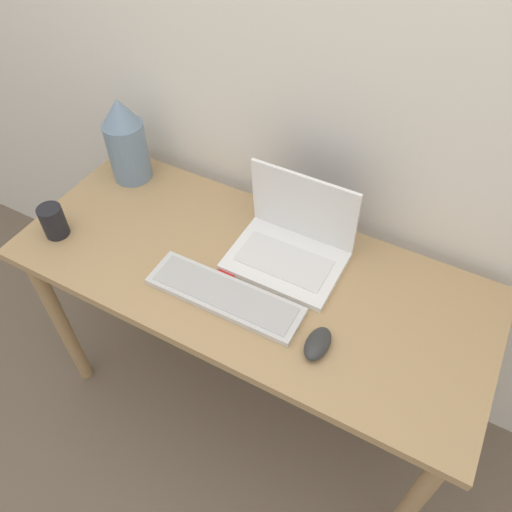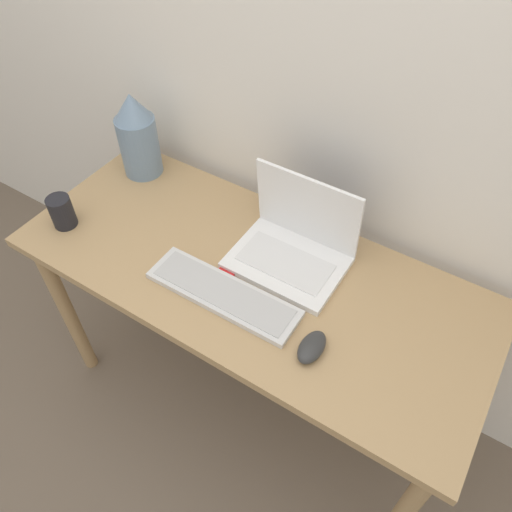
% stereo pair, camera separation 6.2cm
% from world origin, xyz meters
% --- Properties ---
extents(ground_plane, '(12.00, 12.00, 0.00)m').
position_xyz_m(ground_plane, '(0.00, 0.00, 0.00)').
color(ground_plane, '#6B5B4C').
extents(wall_back, '(6.00, 0.05, 2.50)m').
position_xyz_m(wall_back, '(0.00, 0.66, 1.25)').
color(wall_back, silver).
rests_on(wall_back, ground_plane).
extents(desk, '(1.39, 0.59, 0.76)m').
position_xyz_m(desk, '(0.00, 0.30, 0.66)').
color(desk, tan).
rests_on(desk, ground_plane).
extents(laptop, '(0.32, 0.24, 0.26)m').
position_xyz_m(laptop, '(0.08, 0.41, 0.82)').
color(laptop, white).
rests_on(laptop, desk).
extents(keyboard, '(0.44, 0.13, 0.02)m').
position_xyz_m(keyboard, '(-0.01, 0.18, 0.77)').
color(keyboard, silver).
rests_on(keyboard, desk).
extents(mouse, '(0.06, 0.11, 0.03)m').
position_xyz_m(mouse, '(0.28, 0.15, 0.78)').
color(mouse, '#2D2D2D').
rests_on(mouse, desk).
extents(vase, '(0.13, 0.13, 0.29)m').
position_xyz_m(vase, '(-0.56, 0.48, 0.91)').
color(vase, slate).
rests_on(vase, desk).
extents(mp3_player, '(0.05, 0.06, 0.01)m').
position_xyz_m(mp3_player, '(-0.05, 0.27, 0.77)').
color(mp3_player, red).
rests_on(mp3_player, desk).
extents(mug, '(0.07, 0.07, 0.10)m').
position_xyz_m(mug, '(-0.59, 0.15, 0.81)').
color(mug, black).
rests_on(mug, desk).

